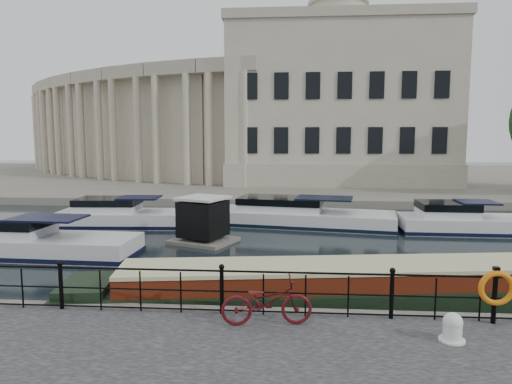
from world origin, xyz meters
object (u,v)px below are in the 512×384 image
(life_ring_post, at_px, (496,289))
(harbour_hut, at_px, (203,222))
(mooring_bollard, at_px, (452,328))
(narrowboat, at_px, (348,292))
(bicycle, at_px, (267,301))

(life_ring_post, distance_m, harbour_hut, 13.14)
(mooring_bollard, height_order, life_ring_post, life_ring_post)
(mooring_bollard, xyz_separation_m, life_ring_post, (1.25, 0.94, 0.54))
(harbour_hut, bearing_deg, life_ring_post, -26.45)
(narrowboat, bearing_deg, mooring_bollard, -71.41)
(narrowboat, bearing_deg, bicycle, -134.93)
(mooring_bollard, relative_size, narrowboat, 0.04)
(bicycle, distance_m, life_ring_post, 5.18)
(bicycle, height_order, life_ring_post, life_ring_post)
(narrowboat, bearing_deg, harbour_hut, 119.43)
(narrowboat, xyz_separation_m, harbour_hut, (-5.64, 7.43, 0.59))
(mooring_bollard, bearing_deg, narrowboat, 116.37)
(bicycle, bearing_deg, life_ring_post, -93.54)
(mooring_bollard, height_order, narrowboat, narrowboat)
(mooring_bollard, xyz_separation_m, harbour_hut, (-7.35, 10.87, 0.12))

